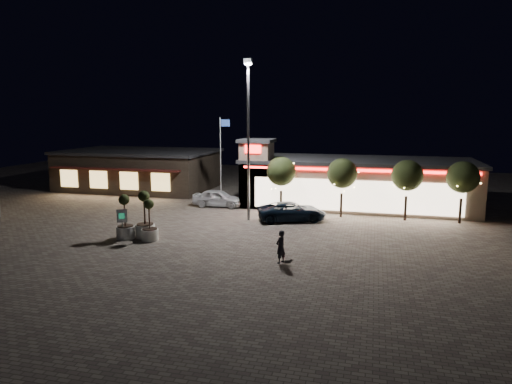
% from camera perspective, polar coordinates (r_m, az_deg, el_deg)
% --- Properties ---
extents(ground, '(90.00, 90.00, 0.00)m').
position_cam_1_polar(ground, '(29.57, -8.90, -6.68)').
color(ground, '#73695D').
rests_on(ground, ground).
extents(retail_building, '(20.40, 8.40, 6.10)m').
position_cam_1_polar(retail_building, '(42.27, 11.80, 1.26)').
color(retail_building, gray).
rests_on(retail_building, ground).
extents(restaurant_building, '(16.40, 11.00, 4.30)m').
position_cam_1_polar(restaurant_building, '(52.88, -14.31, 2.79)').
color(restaurant_building, '#382D23').
rests_on(restaurant_building, ground).
extents(floodlight_pole, '(0.60, 0.40, 12.38)m').
position_cam_1_polar(floodlight_pole, '(35.28, -0.97, 7.66)').
color(floodlight_pole, gray).
rests_on(floodlight_pole, ground).
extents(flagpole, '(0.95, 0.10, 8.00)m').
position_cam_1_polar(flagpole, '(41.35, -4.33, 4.79)').
color(flagpole, white).
rests_on(flagpole, ground).
extents(string_tree_a, '(2.42, 2.42, 4.79)m').
position_cam_1_polar(string_tree_a, '(38.01, 3.17, 2.57)').
color(string_tree_a, '#332319').
rests_on(string_tree_a, ground).
extents(string_tree_b, '(2.42, 2.42, 4.79)m').
position_cam_1_polar(string_tree_b, '(37.35, 10.71, 2.29)').
color(string_tree_b, '#332319').
rests_on(string_tree_b, ground).
extents(string_tree_c, '(2.42, 2.42, 4.79)m').
position_cam_1_polar(string_tree_c, '(37.36, 18.39, 1.96)').
color(string_tree_c, '#332319').
rests_on(string_tree_c, ground).
extents(string_tree_d, '(2.42, 2.42, 4.79)m').
position_cam_1_polar(string_tree_d, '(37.84, 24.44, 1.67)').
color(string_tree_d, '#332319').
rests_on(string_tree_d, ground).
extents(pickup_truck, '(5.87, 4.23, 1.48)m').
position_cam_1_polar(pickup_truck, '(35.93, 4.51, -2.43)').
color(pickup_truck, black).
rests_on(pickup_truck, ground).
extents(white_sedan, '(4.63, 1.94, 1.56)m').
position_cam_1_polar(white_sedan, '(41.35, -4.78, -0.76)').
color(white_sedan, silver).
rests_on(white_sedan, ground).
extents(pedestrian, '(0.71, 0.82, 1.88)m').
position_cam_1_polar(pedestrian, '(25.80, 3.10, -6.86)').
color(pedestrian, black).
rests_on(pedestrian, ground).
extents(dog, '(0.45, 0.23, 0.24)m').
position_cam_1_polar(dog, '(25.66, 4.12, -8.61)').
color(dog, '#59514C').
rests_on(dog, ground).
extents(planter_left, '(1.23, 1.23, 3.03)m').
position_cam_1_polar(planter_left, '(31.98, -16.02, -3.96)').
color(planter_left, white).
rests_on(planter_left, ground).
extents(planter_mid, '(1.31, 1.31, 3.22)m').
position_cam_1_polar(planter_mid, '(31.94, -13.71, -3.77)').
color(planter_mid, white).
rests_on(planter_mid, ground).
extents(planter_right, '(1.13, 1.13, 2.79)m').
position_cam_1_polar(planter_right, '(31.09, -13.15, -4.37)').
color(planter_right, white).
rests_on(planter_right, ground).
extents(valet_sign, '(0.64, 0.34, 2.07)m').
position_cam_1_polar(valet_sign, '(31.58, -16.40, -3.20)').
color(valet_sign, gray).
rests_on(valet_sign, ground).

